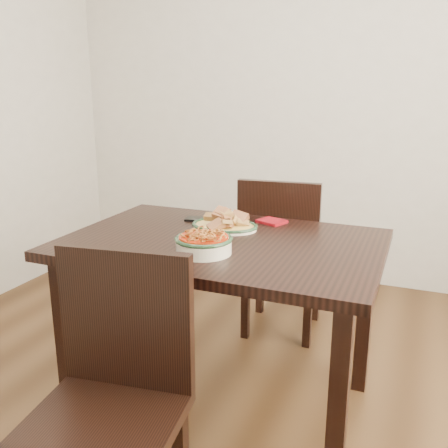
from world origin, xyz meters
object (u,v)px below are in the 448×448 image
at_px(fish_plate, 225,219).
at_px(chair_near, 113,388).
at_px(smartphone, 201,219).
at_px(dining_table, 222,261).
at_px(chair_far, 281,250).
at_px(noodle_bowl, 204,242).

bearing_deg(fish_plate, chair_near, -89.81).
height_order(chair_near, smartphone, chair_near).
height_order(dining_table, chair_near, chair_near).
xyz_separation_m(chair_far, smartphone, (-0.26, -0.45, 0.26)).
relative_size(dining_table, fish_plate, 4.41).
bearing_deg(chair_near, noodle_bowl, 77.16).
bearing_deg(chair_far, fish_plate, 74.34).
distance_m(dining_table, chair_far, 0.71).
xyz_separation_m(chair_near, smartphone, (-0.16, 0.96, 0.26)).
height_order(fish_plate, noodle_bowl, fish_plate).
bearing_deg(dining_table, chair_near, -93.81).
bearing_deg(chair_near, smartphone, 91.76).
bearing_deg(smartphone, noodle_bowl, -75.69).
bearing_deg(fish_plate, chair_far, 78.87).
distance_m(chair_far, fish_plate, 0.63).
bearing_deg(chair_near, dining_table, 78.58).
height_order(chair_far, noodle_bowl, chair_far).
bearing_deg(chair_far, smartphone, 55.41).
height_order(dining_table, smartphone, smartphone).
relative_size(dining_table, noodle_bowl, 5.81).
xyz_separation_m(fish_plate, noodle_bowl, (0.05, -0.33, -0.00)).
distance_m(fish_plate, noodle_bowl, 0.34).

